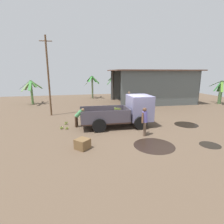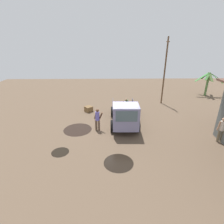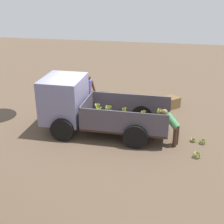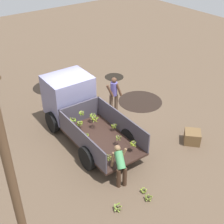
{
  "view_description": "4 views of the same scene",
  "coord_description": "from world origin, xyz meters",
  "px_view_note": "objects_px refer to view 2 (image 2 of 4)",
  "views": [
    {
      "loc": [
        -3.69,
        -10.65,
        3.6
      ],
      "look_at": [
        -1.29,
        -0.02,
        1.09
      ],
      "focal_mm": 28.0,
      "sensor_mm": 36.0,
      "label": 1
    },
    {
      "loc": [
        11.53,
        -0.87,
        6.07
      ],
      "look_at": [
        0.04,
        -0.66,
        1.33
      ],
      "focal_mm": 28.0,
      "sensor_mm": 36.0,
      "label": 2
    },
    {
      "loc": [
        -3.12,
        10.7,
        5.44
      ],
      "look_at": [
        -1.33,
        1.11,
        1.23
      ],
      "focal_mm": 50.0,
      "sensor_mm": 36.0,
      "label": 3
    },
    {
      "loc": [
        -9.15,
        5.37,
        7.42
      ],
      "look_at": [
        -1.6,
        -0.23,
        1.42
      ],
      "focal_mm": 50.0,
      "sensor_mm": 36.0,
      "label": 4
    }
  ],
  "objects_px": {
    "banana_bunch_on_ground_1": "(123,106)",
    "banana_bunch_on_ground_2": "(123,107)",
    "person_worker_loading": "(127,103)",
    "banana_bunch_on_ground_0": "(134,106)",
    "utility_pole": "(165,71)",
    "person_foreground_visitor": "(98,119)",
    "wooden_crate_0": "(89,109)",
    "person_bystander_near_shed": "(222,129)",
    "cargo_truck": "(125,116)"
  },
  "relations": [
    {
      "from": "person_bystander_near_shed",
      "to": "banana_bunch_on_ground_0",
      "type": "xyz_separation_m",
      "value": [
        -6.17,
        -4.7,
        -0.79
      ]
    },
    {
      "from": "banana_bunch_on_ground_1",
      "to": "wooden_crate_0",
      "type": "bearing_deg",
      "value": -70.68
    },
    {
      "from": "cargo_truck",
      "to": "banana_bunch_on_ground_2",
      "type": "height_order",
      "value": "cargo_truck"
    },
    {
      "from": "utility_pole",
      "to": "banana_bunch_on_ground_1",
      "type": "bearing_deg",
      "value": -75.42
    },
    {
      "from": "wooden_crate_0",
      "to": "person_bystander_near_shed",
      "type": "bearing_deg",
      "value": 59.53
    },
    {
      "from": "banana_bunch_on_ground_0",
      "to": "banana_bunch_on_ground_1",
      "type": "height_order",
      "value": "banana_bunch_on_ground_0"
    },
    {
      "from": "utility_pole",
      "to": "banana_bunch_on_ground_1",
      "type": "distance_m",
      "value": 5.24
    },
    {
      "from": "person_worker_loading",
      "to": "wooden_crate_0",
      "type": "xyz_separation_m",
      "value": [
        0.01,
        -3.5,
        -0.5
      ]
    },
    {
      "from": "person_foreground_visitor",
      "to": "banana_bunch_on_ground_1",
      "type": "distance_m",
      "value": 5.3
    },
    {
      "from": "person_foreground_visitor",
      "to": "wooden_crate_0",
      "type": "relative_size",
      "value": 2.76
    },
    {
      "from": "person_foreground_visitor",
      "to": "wooden_crate_0",
      "type": "height_order",
      "value": "person_foreground_visitor"
    },
    {
      "from": "cargo_truck",
      "to": "banana_bunch_on_ground_2",
      "type": "relative_size",
      "value": 22.85
    },
    {
      "from": "person_worker_loading",
      "to": "person_bystander_near_shed",
      "type": "height_order",
      "value": "person_bystander_near_shed"
    },
    {
      "from": "banana_bunch_on_ground_1",
      "to": "banana_bunch_on_ground_2",
      "type": "distance_m",
      "value": 0.34
    },
    {
      "from": "person_worker_loading",
      "to": "banana_bunch_on_ground_2",
      "type": "relative_size",
      "value": 6.17
    },
    {
      "from": "cargo_truck",
      "to": "banana_bunch_on_ground_1",
      "type": "relative_size",
      "value": 19.41
    },
    {
      "from": "cargo_truck",
      "to": "person_foreground_visitor",
      "type": "bearing_deg",
      "value": -87.43
    },
    {
      "from": "person_foreground_visitor",
      "to": "utility_pole",
      "type": "bearing_deg",
      "value": -22.41
    },
    {
      "from": "utility_pole",
      "to": "person_bystander_near_shed",
      "type": "distance_m",
      "value": 8.01
    },
    {
      "from": "wooden_crate_0",
      "to": "utility_pole",
      "type": "bearing_deg",
      "value": 106.73
    },
    {
      "from": "banana_bunch_on_ground_0",
      "to": "wooden_crate_0",
      "type": "height_order",
      "value": "wooden_crate_0"
    },
    {
      "from": "person_worker_loading",
      "to": "banana_bunch_on_ground_0",
      "type": "xyz_separation_m",
      "value": [
        -0.88,
        0.77,
        -0.62
      ]
    },
    {
      "from": "banana_bunch_on_ground_1",
      "to": "banana_bunch_on_ground_2",
      "type": "relative_size",
      "value": 1.18
    },
    {
      "from": "banana_bunch_on_ground_0",
      "to": "banana_bunch_on_ground_1",
      "type": "bearing_deg",
      "value": -104.13
    },
    {
      "from": "person_worker_loading",
      "to": "person_bystander_near_shed",
      "type": "bearing_deg",
      "value": 65.6
    },
    {
      "from": "utility_pole",
      "to": "person_foreground_visitor",
      "type": "xyz_separation_m",
      "value": [
        5.78,
        -6.26,
        -2.38
      ]
    },
    {
      "from": "banana_bunch_on_ground_2",
      "to": "utility_pole",
      "type": "bearing_deg",
      "value": 108.43
    },
    {
      "from": "utility_pole",
      "to": "cargo_truck",
      "type": "bearing_deg",
      "value": -36.78
    },
    {
      "from": "person_bystander_near_shed",
      "to": "banana_bunch_on_ground_1",
      "type": "xyz_separation_m",
      "value": [
        -6.42,
        -5.69,
        -0.81
      ]
    },
    {
      "from": "person_foreground_visitor",
      "to": "banana_bunch_on_ground_1",
      "type": "bearing_deg",
      "value": -0.35
    },
    {
      "from": "person_foreground_visitor",
      "to": "wooden_crate_0",
      "type": "xyz_separation_m",
      "value": [
        -3.59,
        -1.04,
        -0.67
      ]
    },
    {
      "from": "person_worker_loading",
      "to": "person_bystander_near_shed",
      "type": "distance_m",
      "value": 7.61
    },
    {
      "from": "cargo_truck",
      "to": "person_worker_loading",
      "type": "height_order",
      "value": "cargo_truck"
    },
    {
      "from": "cargo_truck",
      "to": "banana_bunch_on_ground_2",
      "type": "bearing_deg",
      "value": 179.12
    },
    {
      "from": "person_bystander_near_shed",
      "to": "banana_bunch_on_ground_0",
      "type": "relative_size",
      "value": 5.95
    },
    {
      "from": "person_foreground_visitor",
      "to": "person_worker_loading",
      "type": "xyz_separation_m",
      "value": [
        -3.6,
        2.46,
        -0.17
      ]
    },
    {
      "from": "person_foreground_visitor",
      "to": "wooden_crate_0",
      "type": "bearing_deg",
      "value": 41.04
    },
    {
      "from": "person_worker_loading",
      "to": "banana_bunch_on_ground_0",
      "type": "bearing_deg",
      "value": 158.75
    },
    {
      "from": "person_foreground_visitor",
      "to": "banana_bunch_on_ground_0",
      "type": "relative_size",
      "value": 5.9
    },
    {
      "from": "banana_bunch_on_ground_0",
      "to": "person_worker_loading",
      "type": "bearing_deg",
      "value": -40.9
    },
    {
      "from": "utility_pole",
      "to": "person_bystander_near_shed",
      "type": "relative_size",
      "value": 3.86
    },
    {
      "from": "person_worker_loading",
      "to": "banana_bunch_on_ground_0",
      "type": "height_order",
      "value": "person_worker_loading"
    },
    {
      "from": "utility_pole",
      "to": "wooden_crate_0",
      "type": "relative_size",
      "value": 10.76
    },
    {
      "from": "person_worker_loading",
      "to": "wooden_crate_0",
      "type": "bearing_deg",
      "value": -70.14
    },
    {
      "from": "banana_bunch_on_ground_1",
      "to": "banana_bunch_on_ground_2",
      "type": "height_order",
      "value": "banana_bunch_on_ground_1"
    },
    {
      "from": "cargo_truck",
      "to": "banana_bunch_on_ground_2",
      "type": "xyz_separation_m",
      "value": [
        -4.36,
        0.17,
        -1.0
      ]
    },
    {
      "from": "person_foreground_visitor",
      "to": "person_worker_loading",
      "type": "bearing_deg",
      "value": -9.46
    },
    {
      "from": "banana_bunch_on_ground_2",
      "to": "wooden_crate_0",
      "type": "height_order",
      "value": "wooden_crate_0"
    },
    {
      "from": "utility_pole",
      "to": "banana_bunch_on_ground_2",
      "type": "xyz_separation_m",
      "value": [
        1.37,
        -4.13,
        -3.22
      ]
    },
    {
      "from": "person_worker_loading",
      "to": "banana_bunch_on_ground_0",
      "type": "relative_size",
      "value": 4.6
    }
  ]
}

